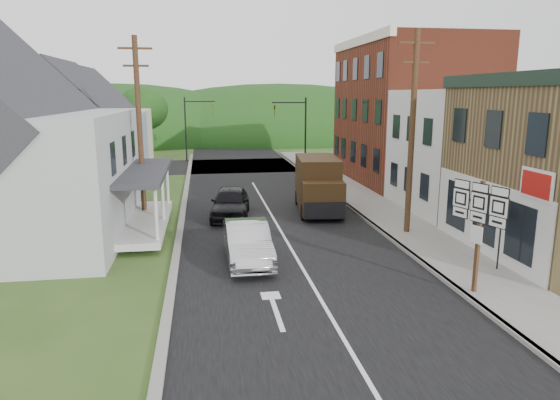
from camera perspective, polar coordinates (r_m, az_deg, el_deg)
name	(u,v)px	position (r m, az deg, el deg)	size (l,w,h in m)	color
ground	(301,266)	(18.74, 2.42, -7.59)	(120.00, 120.00, 0.00)	#2D4719
road	(267,207)	(28.23, -1.53, -0.84)	(9.00, 90.00, 0.02)	black
cross_road	(242,166)	(44.88, -4.31, 3.95)	(60.00, 9.00, 0.02)	black
sidewalk_right	(379,210)	(27.69, 11.22, -1.16)	(2.80, 55.00, 0.15)	slate
curb_right	(355,211)	(27.27, 8.55, -1.27)	(0.20, 55.00, 0.15)	slate
curb_left	(182,218)	(26.08, -11.15, -2.01)	(0.30, 55.00, 0.12)	slate
storefront_white	(480,152)	(29.04, 21.93, 5.16)	(8.00, 7.00, 6.50)	silver
storefront_red	(410,112)	(37.38, 14.68, 9.68)	(8.00, 12.00, 10.00)	maroon
house_gray	(4,142)	(24.89, -28.97, 5.81)	(10.20, 12.24, 8.35)	#AFB1B5
house_blue	(86,134)	(35.21, -21.30, 7.00)	(7.14, 8.16, 7.28)	#86A0B8
house_cream	(104,126)	(44.11, -19.49, 7.98)	(7.14, 8.16, 7.28)	beige
utility_pole_right	(412,132)	(22.76, 14.85, 7.53)	(1.60, 0.26, 9.00)	#472D19
utility_pole_left	(140,128)	(25.53, -15.76, 7.92)	(1.60, 0.26, 9.00)	#472D19
traffic_signal_right	(297,125)	(41.62, 1.98, 8.54)	(2.87, 0.20, 6.00)	black
traffic_signal_left	(193,121)	(47.88, -9.92, 8.83)	(2.87, 0.20, 6.00)	black
tree_left_d	(142,109)	(49.63, -15.46, 9.99)	(4.80, 4.80, 6.94)	#382616
forested_ridge	(227,138)	(72.66, -6.10, 7.01)	(90.00, 30.00, 16.00)	black
silver_sedan	(247,243)	(19.02, -3.74, -4.91)	(1.60, 4.60, 1.51)	#BCBCC1
dark_sedan	(230,203)	(25.82, -5.68, -0.32)	(1.87, 4.65, 1.58)	black
delivery_van	(318,185)	(26.94, 4.40, 1.72)	(2.65, 5.43, 2.93)	#311E0D
route_sign_cluster	(479,221)	(16.52, 21.75, -2.26)	(0.72, 1.95, 3.56)	#472D19
warning_sign	(500,227)	(19.18, 23.86, -2.80)	(0.11, 0.68, 2.46)	black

